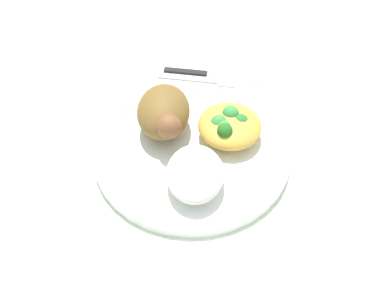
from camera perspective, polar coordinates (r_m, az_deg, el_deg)
The scene contains 7 objects.
ground_plane at distance 0.65m, azimuth 0.00°, elevation -1.58°, with size 2.00×2.00×0.00m, color silver.
plate at distance 0.64m, azimuth 0.00°, elevation -1.09°, with size 0.29×0.29×0.02m.
roasted_chicken at distance 0.65m, azimuth -3.74°, elevation 4.17°, with size 0.12×0.08×0.06m.
rice_pile at distance 0.58m, azimuth 0.42°, elevation -3.88°, with size 0.10×0.08×0.04m, color white.
mac_cheese_with_broccoli at distance 0.65m, azimuth 4.96°, elevation 2.50°, with size 0.10×0.10×0.04m.
fork at distance 0.78m, azimuth 1.28°, elevation 8.44°, with size 0.03×0.14×0.01m.
knife at distance 0.80m, azimuth 1.91°, elevation 9.33°, with size 0.04×0.19×0.01m.
Camera 1 is at (0.44, 0.01, 0.48)m, focal length 40.39 mm.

